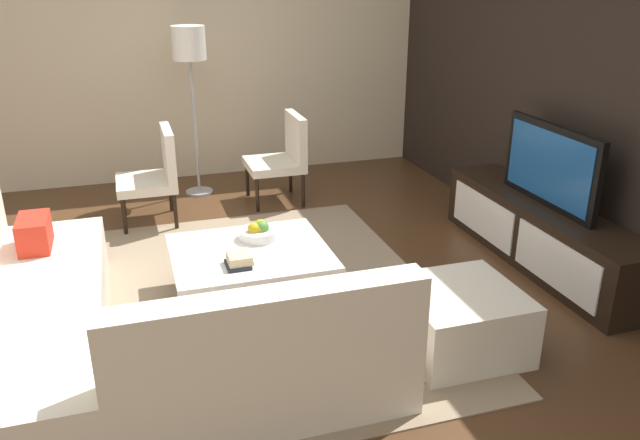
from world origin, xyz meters
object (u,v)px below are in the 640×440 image
Objects in this scene: accent_chair_near at (156,171)px; fruit_bowl at (258,232)px; media_console at (541,234)px; floor_lamp at (189,54)px; television at (551,166)px; ottoman at (459,320)px; sectional_couch at (108,331)px; accent_chair_far at (284,153)px; coffee_table at (251,273)px; book_stack at (239,260)px.

accent_chair_near reaches higher than fruit_bowl.
media_console is 2.45× the size of accent_chair_near.
fruit_bowl is at bearing 4.05° from floor_lamp.
ottoman is at bearing -53.49° from television.
accent_chair_far reaches higher than sectional_couch.
television is 0.64× the size of floor_lamp.
media_console reaches higher than coffee_table.
television is (0.00, 0.00, 0.56)m from media_console.
book_stack is at bearing -87.12° from media_console.
fruit_bowl reaches higher than media_console.
television reaches higher than coffee_table.
accent_chair_far is at bearing 146.68° from sectional_couch.
accent_chair_far is at bearing 160.14° from fruit_bowl.
floor_lamp reaches higher than coffee_table.
accent_chair_far is (-2.04, -1.56, -0.32)m from television.
television is at bearing 27.47° from accent_chair_far.
sectional_couch is at bearing -64.12° from book_stack.
ottoman is (3.42, 1.14, -1.22)m from floor_lamp.
book_stack reaches higher than coffee_table.
ottoman is 1.44m from book_stack.
accent_chair_near is 1.24× the size of ottoman.
media_console is at bearing 92.88° from book_stack.
coffee_table is (-0.10, -2.30, -0.05)m from media_console.
sectional_couch reaches higher than book_stack.
accent_chair_near is at bearing -89.88° from accent_chair_far.
book_stack is (0.40, -0.22, -0.01)m from fruit_bowl.
ottoman reaches higher than coffee_table.
fruit_bowl is (1.55, 0.61, -0.05)m from accent_chair_near.
coffee_table is 2.10m from accent_chair_far.
floor_lamp is at bearing 136.77° from accent_chair_near.
accent_chair_far is at bearing -142.69° from television.
accent_chair_far is at bearing -142.70° from media_console.
fruit_bowl is at bearing 151.57° from book_stack.
accent_chair_near reaches higher than ottoman.
television is 3.36m from accent_chair_near.
accent_chair_far reaches higher than media_console.
floor_lamp is at bearing 163.66° from sectional_couch.
television is 5.57× the size of book_stack.
accent_chair_near is at bearing -168.68° from book_stack.
accent_chair_near is 1.25m from floor_lamp.
fruit_bowl is 1.88m from accent_chair_far.
floor_lamp is at bearing -175.95° from fruit_bowl.
sectional_couch is at bearing -80.78° from media_console.
coffee_table is at bearing -92.49° from television.
media_console is 3.64m from floor_lamp.
accent_chair_far is at bearing 158.47° from book_stack.
television reaches higher than accent_chair_near.
media_console is 0.56m from television.
media_console is 1.27× the size of floor_lamp.
media_console is 11.09× the size of book_stack.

